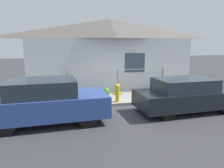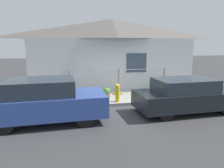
% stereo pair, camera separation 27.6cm
% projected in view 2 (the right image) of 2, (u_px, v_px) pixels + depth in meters
% --- Properties ---
extents(ground_plane, '(60.00, 60.00, 0.00)m').
position_uv_depth(ground_plane, '(129.00, 106.00, 9.16)').
color(ground_plane, '#38383A').
extents(sidewalk, '(24.00, 1.97, 0.13)m').
position_uv_depth(sidewalk, '(123.00, 98.00, 10.10)').
color(sidewalk, gray).
rests_on(sidewalk, ground_plane).
extents(house, '(9.16, 2.23, 3.87)m').
position_uv_depth(house, '(112.00, 33.00, 11.89)').
color(house, silver).
rests_on(house, ground_plane).
extents(fence, '(4.90, 0.10, 1.21)m').
position_uv_depth(fence, '(119.00, 80.00, 10.76)').
color(fence, gray).
rests_on(fence, sidewalk).
extents(car_left, '(3.91, 1.87, 1.46)m').
position_uv_depth(car_left, '(45.00, 101.00, 7.15)').
color(car_left, '#2D4793').
rests_on(car_left, ground_plane).
extents(car_right, '(3.99, 1.75, 1.29)m').
position_uv_depth(car_right, '(187.00, 96.00, 8.22)').
color(car_right, black).
rests_on(car_right, ground_plane).
extents(fire_hydrant, '(0.42, 0.19, 0.77)m').
position_uv_depth(fire_hydrant, '(117.00, 92.00, 9.24)').
color(fire_hydrant, yellow).
rests_on(fire_hydrant, sidewalk).
extents(potted_plant_near_hydrant, '(0.33, 0.33, 0.43)m').
position_uv_depth(potted_plant_near_hydrant, '(107.00, 92.00, 10.11)').
color(potted_plant_near_hydrant, '#9E5638').
rests_on(potted_plant_near_hydrant, sidewalk).
extents(potted_plant_by_fence, '(0.39, 0.39, 0.49)m').
position_uv_depth(potted_plant_by_fence, '(62.00, 93.00, 9.87)').
color(potted_plant_by_fence, brown).
rests_on(potted_plant_by_fence, sidewalk).
extents(potted_plant_corner, '(0.48, 0.48, 0.57)m').
position_uv_depth(potted_plant_corner, '(156.00, 86.00, 11.10)').
color(potted_plant_corner, brown).
rests_on(potted_plant_corner, sidewalk).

